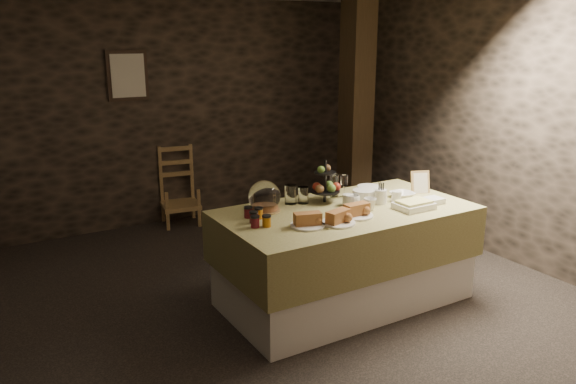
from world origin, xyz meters
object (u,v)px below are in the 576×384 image
timber_column (356,113)px  chair (178,190)px  buffet_table (345,249)px  fruit_stand (326,186)px

timber_column → chair: bearing=153.7°
buffet_table → fruit_stand: 0.55m
timber_column → fruit_stand: bearing=-133.9°
chair → fruit_stand: (0.44, -2.45, 0.55)m
buffet_table → timber_column: size_ratio=0.79×
timber_column → fruit_stand: timber_column is taller
chair → fruit_stand: size_ratio=1.98×
fruit_stand → chair: bearing=100.2°
buffet_table → fruit_stand: bearing=97.2°
fruit_stand → buffet_table: bearing=-82.8°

